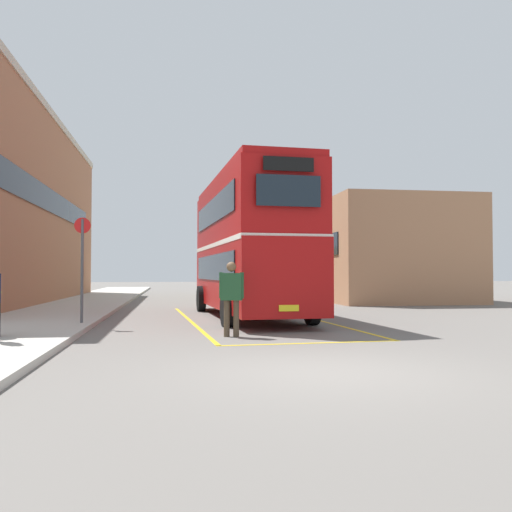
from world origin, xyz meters
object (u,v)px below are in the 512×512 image
at_px(double_decker_bus, 248,244).
at_px(pedestrian_boarding, 231,293).
at_px(bus_stop_sign, 82,260).
at_px(single_deck_bus, 260,271).

height_order(double_decker_bus, pedestrian_boarding, double_decker_bus).
distance_m(double_decker_bus, bus_stop_sign, 5.83).
bearing_deg(bus_stop_sign, single_deck_bus, 67.03).
relative_size(single_deck_bus, bus_stop_sign, 2.97).
height_order(pedestrian_boarding, bus_stop_sign, bus_stop_sign).
xyz_separation_m(double_decker_bus, single_deck_bus, (2.92, 15.91, -0.87)).
xyz_separation_m(double_decker_bus, pedestrian_boarding, (-1.17, -5.59, -1.47)).
distance_m(double_decker_bus, pedestrian_boarding, 5.90).
bearing_deg(double_decker_bus, single_deck_bus, 79.61).
distance_m(double_decker_bus, single_deck_bus, 16.20).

